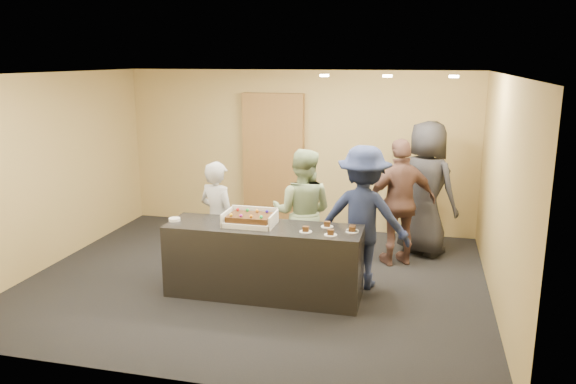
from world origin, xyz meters
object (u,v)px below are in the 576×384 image
object	(u,v)px
storage_cabinet	(273,161)
serving_counter	(264,261)
person_dark_suit	(426,188)
person_brown_extra	(400,203)
person_navy_man	(363,217)
cake_box	(251,221)
plate_stack	(175,219)
person_sage_man	(302,213)
person_server_grey	(218,220)
sheet_cake	(250,217)

from	to	relation	value
storage_cabinet	serving_counter	bearing A→B (deg)	-77.25
person_dark_suit	person_brown_extra	bearing A→B (deg)	91.22
person_navy_man	serving_counter	bearing A→B (deg)	33.85
cake_box	person_dark_suit	world-z (taller)	person_dark_suit
person_brown_extra	plate_stack	bearing A→B (deg)	2.71
person_sage_man	person_dark_suit	world-z (taller)	person_dark_suit
storage_cabinet	person_dark_suit	distance (m)	2.68
person_server_grey	person_brown_extra	size ratio (longest dim) A/B	0.88
person_server_grey	person_brown_extra	world-z (taller)	person_brown_extra
sheet_cake	person_server_grey	xyz separation A→B (m)	(-0.59, 0.45, -0.20)
sheet_cake	plate_stack	bearing A→B (deg)	-176.89
storage_cabinet	cake_box	world-z (taller)	storage_cabinet
person_sage_man	person_brown_extra	world-z (taller)	person_brown_extra
sheet_cake	plate_stack	xyz separation A→B (m)	(-0.97, -0.05, -0.08)
person_server_grey	person_sage_man	bearing A→B (deg)	-138.86
storage_cabinet	person_dark_suit	world-z (taller)	storage_cabinet
person_server_grey	person_sage_man	xyz separation A→B (m)	(1.07, 0.37, 0.07)
serving_counter	person_server_grey	distance (m)	0.95
plate_stack	person_brown_extra	bearing A→B (deg)	30.24
person_navy_man	plate_stack	bearing A→B (deg)	22.13
person_dark_suit	person_sage_man	bearing A→B (deg)	71.33
sheet_cake	person_dark_suit	distance (m)	2.94
storage_cabinet	person_server_grey	world-z (taller)	storage_cabinet
storage_cabinet	person_brown_extra	size ratio (longest dim) A/B	1.28
storage_cabinet	person_dark_suit	xyz separation A→B (m)	(2.56, -0.80, -0.15)
serving_counter	plate_stack	bearing A→B (deg)	-177.65
person_server_grey	plate_stack	bearing A→B (deg)	74.68
serving_counter	person_navy_man	bearing A→B (deg)	27.31
cake_box	sheet_cake	bearing A→B (deg)	-90.83
person_dark_suit	storage_cabinet	bearing A→B (deg)	15.76
serving_counter	person_sage_man	bearing A→B (deg)	69.06
person_sage_man	person_dark_suit	distance (m)	2.04
storage_cabinet	person_brown_extra	world-z (taller)	storage_cabinet
plate_stack	person_server_grey	xyz separation A→B (m)	(0.39, 0.50, -0.12)
person_sage_man	person_navy_man	distance (m)	0.87
sheet_cake	person_brown_extra	world-z (taller)	person_brown_extra
plate_stack	person_sage_man	xyz separation A→B (m)	(1.45, 0.87, -0.05)
serving_counter	person_navy_man	xyz separation A→B (m)	(1.15, 0.60, 0.47)
person_sage_man	cake_box	bearing A→B (deg)	58.70
sheet_cake	person_brown_extra	bearing A→B (deg)	41.34
cake_box	person_navy_man	size ratio (longest dim) A/B	0.33
person_sage_man	person_dark_suit	size ratio (longest dim) A/B	0.86
serving_counter	person_dark_suit	world-z (taller)	person_dark_suit
cake_box	person_server_grey	distance (m)	0.74
person_navy_man	person_sage_man	bearing A→B (deg)	-8.25
storage_cabinet	sheet_cake	bearing A→B (deg)	-80.51
cake_box	person_brown_extra	world-z (taller)	person_brown_extra
plate_stack	person_sage_man	bearing A→B (deg)	30.89
person_brown_extra	person_dark_suit	distance (m)	0.66
cake_box	sheet_cake	size ratio (longest dim) A/B	1.18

